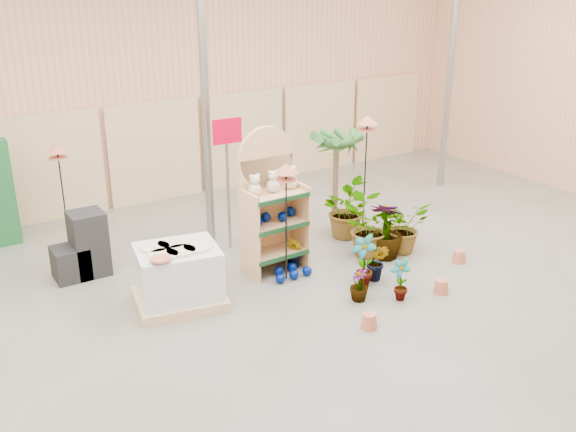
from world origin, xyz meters
The scene contains 22 objects.
room centered at (0.00, 0.91, 2.21)m, with size 15.20×12.10×4.70m.
display_shelf centered at (0.28, 1.98, 1.02)m, with size 0.94×0.61×2.23m.
teddy_bears centered at (0.30, 1.88, 1.41)m, with size 0.82×0.21×0.34m.
gazing_balls_shelf centered at (0.28, 1.86, 0.87)m, with size 0.82×0.28×0.16m.
gazing_balls_floor centered at (0.34, 1.50, 0.07)m, with size 0.63×0.39×0.15m.
pallet_stack centered at (-1.41, 1.62, 0.43)m, with size 1.36×1.20×0.88m.
charcoal_planters centered at (-2.26, 3.25, 0.42)m, with size 0.80×0.50×1.00m.
offer_sign centered at (0.10, 2.98, 1.57)m, with size 0.50×0.08×2.20m.
bird_table_front centered at (0.26, 1.48, 1.68)m, with size 0.34×0.34×1.81m.
bird_table_right centered at (2.22, 2.10, 2.01)m, with size 0.34×0.34×2.16m.
bird_table_back centered at (-2.16, 4.55, 1.64)m, with size 0.34×0.34×1.77m.
palm centered at (2.07, 2.72, 1.62)m, with size 0.70×0.70×1.89m.
potted_plant_0 centered at (1.09, 0.69, 0.40)m, with size 0.42×0.28×0.80m, color #2B6124.
potted_plant_1 centered at (1.38, 0.71, 0.30)m, with size 0.33×0.27×0.60m, color #2B6124.
potted_plant_2 centered at (1.80, 1.51, 0.49)m, with size 0.88×0.76×0.98m, color #2B6124.
potted_plant_3 centered at (2.02, 1.28, 0.48)m, with size 0.54×0.54×0.96m, color #2B6124.
potted_plant_5 centered at (0.56, 1.72, 0.27)m, with size 0.30×0.24×0.54m, color #2B6124.
potted_plant_6 centered at (2.01, 2.37, 0.50)m, with size 0.90×0.78×1.00m, color #2B6124.
potted_plant_7 centered at (0.76, 0.36, 0.24)m, with size 0.27×0.27×0.48m, color #2B6124.
potted_plant_8 centered at (1.26, 0.07, 0.31)m, with size 0.33×0.22×0.62m, color #2B6124.
potted_plant_10 centered at (2.44, 1.32, 0.44)m, with size 0.79×0.68×0.88m, color #2B6124.
potted_plant_11 centered at (0.58, 2.89, 0.33)m, with size 0.37×0.37×0.66m, color #2B6124.
Camera 1 is at (-4.41, -5.87, 4.33)m, focal length 40.00 mm.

